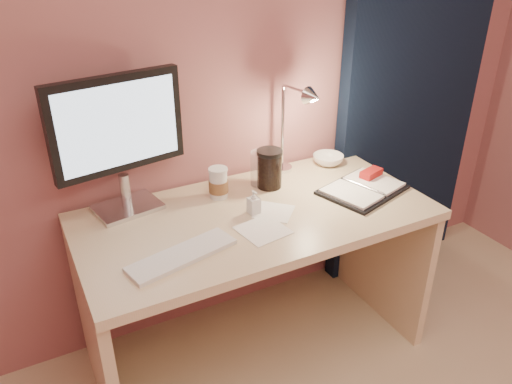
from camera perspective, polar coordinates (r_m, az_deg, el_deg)
name	(u,v)px	position (r m, az deg, el deg)	size (l,w,h in m)	color
room	(400,67)	(2.60, 16.15, 13.61)	(3.50, 3.50, 3.50)	#C6B28E
desk	(248,250)	(2.15, -0.90, -6.66)	(1.40, 0.70, 0.73)	beige
monitor	(118,133)	(1.93, -15.54, 6.51)	(0.51, 0.22, 0.54)	silver
keyboard	(182,255)	(1.73, -8.43, -7.16)	(0.39, 0.11, 0.02)	silver
planner	(363,187)	(2.19, 12.17, 0.52)	(0.40, 0.35, 0.05)	black
paper_a	(263,230)	(1.86, 0.79, -4.37)	(0.17, 0.17, 0.00)	white
paper_c	(274,212)	(1.98, 2.06, -2.28)	(0.14, 0.14, 0.00)	white
coffee_cup	(218,184)	(2.07, -4.31, 0.95)	(0.08, 0.08, 0.13)	silver
clear_cup	(261,168)	(2.16, 0.53, 2.70)	(0.09, 0.09, 0.15)	white
bowl	(328,159)	(2.41, 8.25, 3.70)	(0.15, 0.15, 0.05)	white
lotion_bottle	(254,202)	(1.95, -0.25, -1.15)	(0.04, 0.04, 0.10)	silver
dark_jar	(269,171)	(2.15, 1.53, 2.47)	(0.11, 0.11, 0.15)	black
desk_lamp	(290,123)	(2.14, 3.90, 7.87)	(0.14, 0.26, 0.43)	silver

